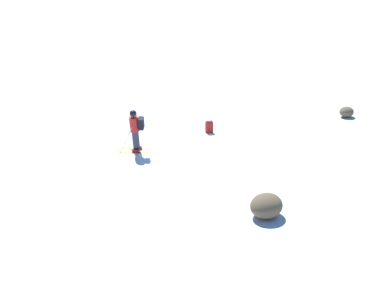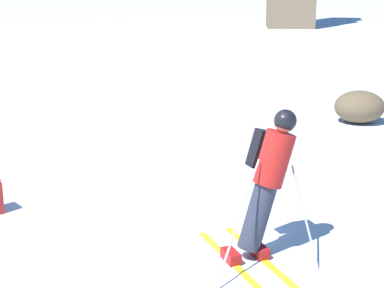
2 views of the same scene
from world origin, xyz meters
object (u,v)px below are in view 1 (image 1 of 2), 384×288
Objects in this scene: exposed_boulder_0 at (347,112)px; exposed_boulder_1 at (266,206)px; skier at (135,129)px; spare_backpack at (209,127)px.

exposed_boulder_0 is 0.72× the size of exposed_boulder_1.
spare_backpack is at bearing 138.29° from skier.
spare_backpack reaches higher than exposed_boulder_0.
exposed_boulder_1 is at bearing 5.15° from exposed_boulder_0.
spare_backpack is at bearing -138.54° from exposed_boulder_1.
exposed_boulder_0 is (-8.96, 5.22, -0.72)m from skier.
skier is 3.51× the size of spare_backpack.
spare_backpack is 0.48× the size of exposed_boulder_1.
spare_backpack is (-3.62, 1.05, -0.71)m from skier.
exposed_boulder_1 is (2.26, 6.24, -0.62)m from skier.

